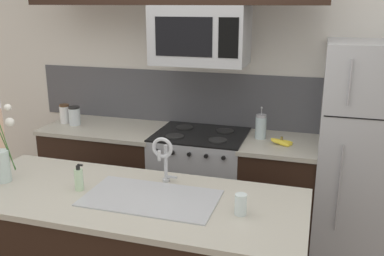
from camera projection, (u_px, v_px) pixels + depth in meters
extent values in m
cube|color=silver|center=(245.00, 83.00, 3.76)|extent=(5.20, 0.10, 2.60)
cube|color=#4C4C51|center=(210.00, 99.00, 3.83)|extent=(3.39, 0.01, 0.48)
cube|color=black|center=(108.00, 175.00, 3.98)|extent=(1.03, 0.62, 0.88)
cube|color=#B2AD9E|center=(105.00, 128.00, 3.85)|extent=(1.06, 0.65, 0.03)
cube|color=black|center=(277.00, 196.00, 3.55)|extent=(0.58, 0.62, 0.88)
cube|color=#B2AD9E|center=(281.00, 144.00, 3.42)|extent=(0.61, 0.65, 0.03)
cube|color=#A8AAAF|center=(200.00, 185.00, 3.73)|extent=(0.76, 0.62, 0.91)
cube|color=black|center=(200.00, 134.00, 3.60)|extent=(0.76, 0.62, 0.01)
cylinder|color=black|center=(175.00, 136.00, 3.52)|extent=(0.15, 0.15, 0.01)
cylinder|color=black|center=(218.00, 140.00, 3.42)|extent=(0.15, 0.15, 0.01)
cylinder|color=black|center=(185.00, 127.00, 3.77)|extent=(0.15, 0.15, 0.01)
cylinder|color=black|center=(225.00, 131.00, 3.67)|extent=(0.15, 0.15, 0.01)
cylinder|color=black|center=(156.00, 151.00, 3.40)|extent=(0.03, 0.02, 0.03)
cylinder|color=black|center=(172.00, 153.00, 3.36)|extent=(0.03, 0.02, 0.03)
cylinder|color=black|center=(189.00, 154.00, 3.32)|extent=(0.03, 0.02, 0.03)
cylinder|color=black|center=(206.00, 156.00, 3.28)|extent=(0.03, 0.02, 0.03)
cylinder|color=black|center=(223.00, 158.00, 3.24)|extent=(0.03, 0.02, 0.03)
cube|color=#A8AAAF|center=(200.00, 35.00, 3.35)|extent=(0.74, 0.40, 0.45)
cube|color=black|center=(183.00, 37.00, 3.18)|extent=(0.45, 0.00, 0.29)
cube|color=black|center=(228.00, 38.00, 3.09)|extent=(0.15, 0.00, 0.29)
cube|color=#A8AAAF|center=(373.00, 156.00, 3.25)|extent=(0.81, 0.72, 1.72)
cylinder|color=#99999E|center=(350.00, 83.00, 2.80)|extent=(0.01, 0.01, 0.31)
cylinder|color=#99999E|center=(339.00, 189.00, 3.01)|extent=(0.01, 0.01, 0.65)
cylinder|color=silver|center=(65.00, 115.00, 3.95)|extent=(0.09, 0.09, 0.16)
cylinder|color=#4C331E|center=(64.00, 105.00, 3.92)|extent=(0.09, 0.09, 0.02)
cylinder|color=silver|center=(75.00, 117.00, 3.88)|extent=(0.10, 0.10, 0.15)
cylinder|color=black|center=(74.00, 107.00, 3.86)|extent=(0.10, 0.10, 0.02)
ellipsoid|color=yellow|center=(280.00, 142.00, 3.35)|extent=(0.17, 0.10, 0.06)
ellipsoid|color=yellow|center=(281.00, 142.00, 3.36)|extent=(0.18, 0.06, 0.06)
ellipsoid|color=yellow|center=(282.00, 142.00, 3.34)|extent=(0.18, 0.06, 0.07)
ellipsoid|color=yellow|center=(283.00, 142.00, 3.35)|extent=(0.17, 0.10, 0.06)
cylinder|color=brown|center=(282.00, 139.00, 3.34)|extent=(0.02, 0.02, 0.03)
cylinder|color=silver|center=(261.00, 128.00, 3.49)|extent=(0.09, 0.09, 0.18)
cylinder|color=#A3A3AA|center=(261.00, 116.00, 3.46)|extent=(0.08, 0.08, 0.02)
cylinder|color=#A3A3AA|center=(262.00, 112.00, 3.45)|extent=(0.01, 0.01, 0.05)
sphere|color=#A3A3AA|center=(262.00, 108.00, 3.44)|extent=(0.02, 0.02, 0.02)
cube|color=#B2AD9E|center=(127.00, 198.00, 2.48)|extent=(2.05, 0.81, 0.03)
cube|color=#ADAFB5|center=(151.00, 198.00, 2.44)|extent=(0.76, 0.43, 0.01)
cube|color=#ADAFB5|center=(123.00, 206.00, 2.51)|extent=(0.30, 0.33, 0.15)
cube|color=#ADAFB5|center=(180.00, 215.00, 2.41)|extent=(0.30, 0.33, 0.15)
cylinder|color=#B7BABF|center=(166.00, 180.00, 2.67)|extent=(0.04, 0.04, 0.02)
cylinder|color=#B7BABF|center=(166.00, 162.00, 2.63)|extent=(0.02, 0.02, 0.22)
torus|color=#B7BABF|center=(162.00, 148.00, 2.55)|extent=(0.13, 0.02, 0.13)
cylinder|color=#B7BABF|center=(159.00, 156.00, 2.51)|extent=(0.02, 0.02, 0.06)
cube|color=#B7BABF|center=(171.00, 177.00, 2.65)|extent=(0.07, 0.01, 0.01)
cylinder|color=beige|center=(79.00, 180.00, 2.53)|extent=(0.05, 0.05, 0.13)
cylinder|color=black|center=(78.00, 168.00, 2.51)|extent=(0.02, 0.02, 0.02)
cube|color=black|center=(80.00, 165.00, 2.50)|extent=(0.03, 0.01, 0.01)
cylinder|color=silver|center=(241.00, 204.00, 2.24)|extent=(0.06, 0.06, 0.11)
cylinder|color=silver|center=(2.00, 166.00, 2.65)|extent=(0.10, 0.10, 0.20)
cylinder|color=silver|center=(3.00, 176.00, 2.67)|extent=(0.09, 0.09, 0.06)
cylinder|color=#386B2D|center=(6.00, 147.00, 2.64)|extent=(0.05, 0.07, 0.30)
sphere|color=white|center=(10.00, 122.00, 2.61)|extent=(0.06, 0.06, 0.06)
cylinder|color=#386B2D|center=(5.00, 140.00, 2.61)|extent=(0.06, 0.05, 0.40)
sphere|color=white|center=(8.00, 108.00, 2.57)|extent=(0.04, 0.04, 0.04)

